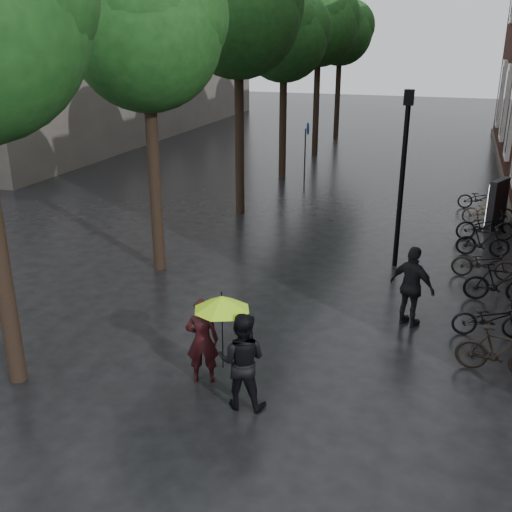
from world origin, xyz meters
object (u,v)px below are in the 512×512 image
at_px(pedestrian_walking, 412,287).
at_px(lamp_post, 403,163).
at_px(person_burgundy, 202,340).
at_px(parked_bicycles, 487,248).
at_px(person_black, 242,361).
at_px(ad_lightbox, 497,204).

distance_m(pedestrian_walking, lamp_post, 4.23).
bearing_deg(person_burgundy, parked_bicycles, -140.67).
height_order(person_black, parked_bicycles, person_black).
relative_size(person_burgundy, parked_bicycles, 0.13).
bearing_deg(pedestrian_walking, parked_bicycles, -83.05).
relative_size(person_burgundy, person_black, 0.95).
xyz_separation_m(person_burgundy, lamp_post, (2.75, 7.25, 2.09)).
bearing_deg(lamp_post, person_burgundy, -110.78).
xyz_separation_m(person_burgundy, person_black, (0.97, -0.53, 0.05)).
height_order(person_black, ad_lightbox, person_black).
relative_size(person_black, ad_lightbox, 1.04).
relative_size(parked_bicycles, lamp_post, 2.64).
relative_size(person_burgundy, pedestrian_walking, 0.91).
height_order(person_black, lamp_post, lamp_post).
distance_m(person_burgundy, ad_lightbox, 12.96).
distance_m(parked_bicycles, lamp_post, 3.63).
height_order(pedestrian_walking, lamp_post, lamp_post).
height_order(person_burgundy, pedestrian_walking, pedestrian_walking).
relative_size(person_black, parked_bicycles, 0.14).
bearing_deg(person_black, pedestrian_walking, -126.28).
distance_m(person_black, pedestrian_walking, 4.82).
bearing_deg(ad_lightbox, lamp_post, -97.64).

